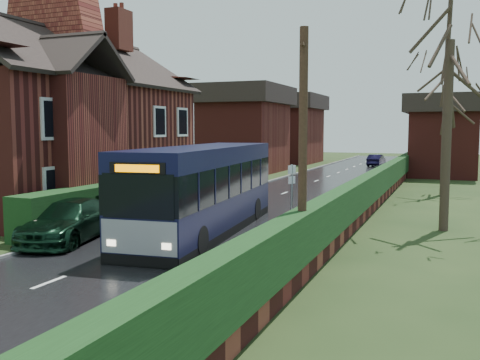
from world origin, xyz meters
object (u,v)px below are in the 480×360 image
at_px(bus_stop_sign, 292,189).
at_px(telegraph_pole, 303,155).
at_px(car_green, 69,221).
at_px(brick_house, 58,118).
at_px(bus, 204,190).
at_px(car_silver, 208,187).

bearing_deg(bus_stop_sign, telegraph_pole, -50.99).
bearing_deg(bus_stop_sign, car_green, -133.32).
height_order(brick_house, bus, brick_house).
distance_m(car_silver, telegraph_pole, 15.63).
xyz_separation_m(brick_house, bus, (9.54, -3.54, -2.79)).
relative_size(brick_house, bus, 1.37).
bearing_deg(bus_stop_sign, bus, -150.85).
height_order(bus, car_silver, bus).
xyz_separation_m(bus, car_green, (-3.70, -2.94, -0.88)).
xyz_separation_m(car_silver, car_green, (-0.10, -11.02, -0.03)).
relative_size(car_silver, bus_stop_sign, 1.66).
xyz_separation_m(car_silver, bus_stop_sign, (6.80, -7.57, 0.98)).
height_order(bus_stop_sign, telegraph_pole, telegraph_pole).
relative_size(brick_house, bus_stop_sign, 5.64).
bearing_deg(car_green, car_silver, 76.49).
bearing_deg(car_silver, telegraph_pole, -54.42).
bearing_deg(telegraph_pole, car_green, 161.29).
height_order(car_silver, bus_stop_sign, bus_stop_sign).
distance_m(bus_stop_sign, telegraph_pole, 5.74).
xyz_separation_m(brick_house, car_green, (5.83, -6.49, -3.68)).
height_order(car_green, telegraph_pole, telegraph_pole).
xyz_separation_m(car_green, telegraph_pole, (8.70, -1.79, 2.48)).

